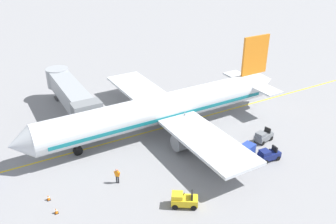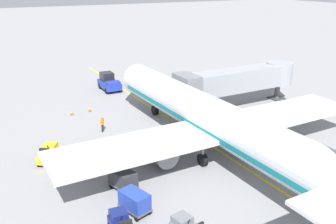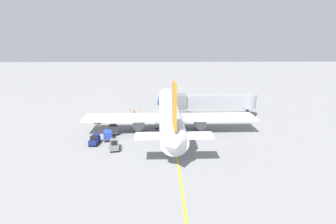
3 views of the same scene
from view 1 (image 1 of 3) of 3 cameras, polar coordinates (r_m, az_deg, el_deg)
ground_plane at (r=47.96m, az=0.10°, el=-2.29°), size 400.00×400.00×0.00m
gate_lead_in_line at (r=47.96m, az=0.10°, el=-2.28°), size 0.24×80.00×0.01m
parked_airliner at (r=45.51m, az=-0.68°, el=0.55°), size 30.04×37.23×10.63m
jet_bridge at (r=51.10m, az=-15.26°, el=2.93°), size 16.77×3.50×4.98m
baggage_tug_lead at (r=42.35m, az=15.72°, el=-6.56°), size 1.45×2.58×1.62m
baggage_tug_trailing at (r=45.82m, az=14.94°, el=-3.75°), size 1.72×2.69×1.62m
baggage_tug_spare at (r=34.69m, az=2.50°, el=-13.79°), size 2.37×2.75×1.62m
baggage_cart_front at (r=40.61m, az=8.61°, el=-6.92°), size 1.85×2.98×1.58m
baggage_cart_second_in_train at (r=42.09m, az=12.35°, el=-5.96°), size 1.85×2.98×1.58m
ground_crew_wing_walker at (r=42.49m, az=2.34°, el=-4.96°), size 0.50×0.63×1.69m
ground_crew_loader at (r=37.61m, az=-8.09°, el=-9.93°), size 0.58×0.56×1.69m
safety_cone_nose_left at (r=35.69m, az=-17.39°, el=-14.77°), size 0.36×0.36×0.59m
safety_cone_nose_right at (r=37.39m, az=-18.51°, el=-12.79°), size 0.36×0.36×0.59m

